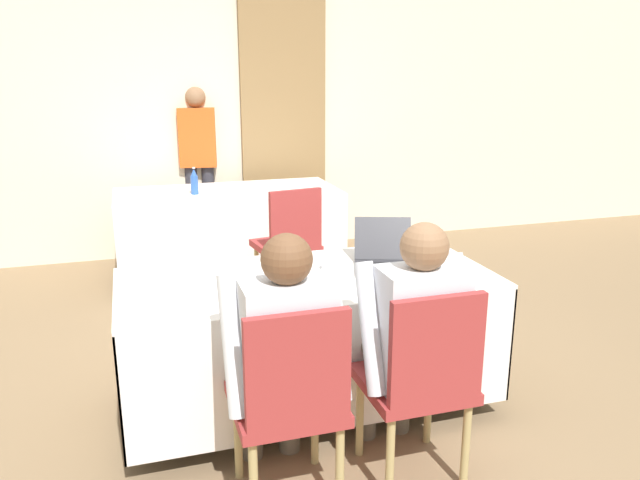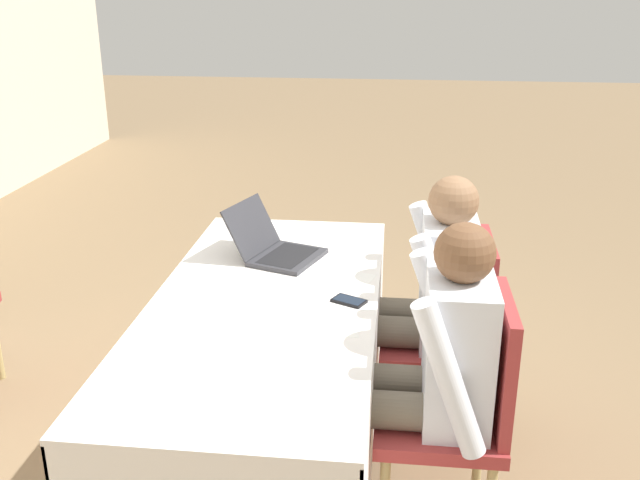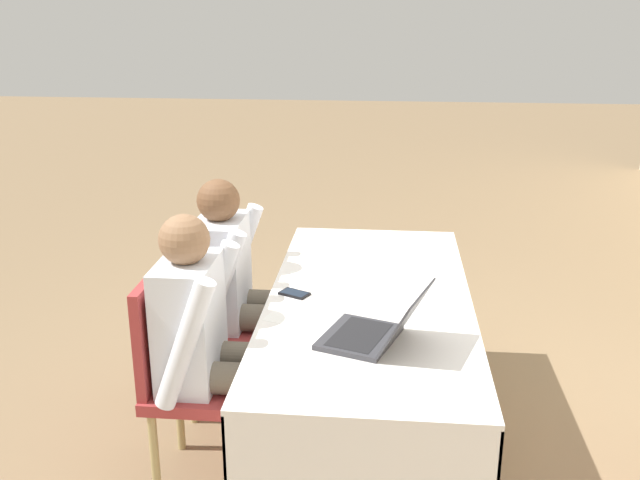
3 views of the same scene
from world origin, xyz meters
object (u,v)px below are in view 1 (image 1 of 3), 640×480
(chair_far_spare, at_px, (289,240))
(person_checkered_shirt, at_px, (283,349))
(laptop, at_px, (384,259))
(person_white_shirt, at_px, (412,332))
(cell_phone, at_px, (329,297))
(chair_near_left, at_px, (290,397))
(water_bottle, at_px, (194,182))
(chair_near_right, at_px, (421,377))
(person_red_shirt, at_px, (199,160))

(chair_far_spare, bearing_deg, person_checkered_shirt, 66.20)
(laptop, distance_m, person_white_shirt, 0.69)
(cell_phone, bearing_deg, person_white_shirt, -22.09)
(chair_near_left, relative_size, chair_far_spare, 1.00)
(water_bottle, xyz_separation_m, chair_near_right, (0.60, -3.06, -0.34))
(cell_phone, height_order, chair_near_right, chair_near_right)
(person_checkered_shirt, height_order, person_red_shirt, person_red_shirt)
(water_bottle, height_order, person_white_shirt, person_white_shirt)
(cell_phone, distance_m, chair_far_spare, 1.89)
(laptop, distance_m, person_checkered_shirt, 0.98)
(chair_near_left, bearing_deg, cell_phone, -125.30)
(chair_near_left, bearing_deg, person_checkered_shirt, -90.00)
(chair_far_spare, height_order, person_checkered_shirt, person_checkered_shirt)
(chair_near_right, bearing_deg, laptop, -100.63)
(chair_far_spare, distance_m, person_red_shirt, 1.71)
(laptop, height_order, person_checkered_shirt, person_checkered_shirt)
(chair_far_spare, bearing_deg, cell_phone, 72.42)
(cell_phone, bearing_deg, chair_far_spare, 107.46)
(chair_near_left, bearing_deg, water_bottle, -89.49)
(laptop, bearing_deg, chair_far_spare, 114.20)
(water_bottle, distance_m, person_checkered_shirt, 2.96)
(laptop, distance_m, chair_far_spare, 1.53)
(chair_near_right, relative_size, person_red_shirt, 0.57)
(cell_phone, height_order, chair_near_left, chair_near_left)
(chair_near_right, xyz_separation_m, person_white_shirt, (0.00, 0.10, 0.16))
(laptop, bearing_deg, person_white_shirt, -83.15)
(water_bottle, bearing_deg, chair_far_spare, -52.44)
(chair_near_left, bearing_deg, person_white_shirt, -169.72)
(person_checkered_shirt, bearing_deg, laptop, -137.24)
(laptop, distance_m, water_bottle, 2.41)
(chair_near_right, distance_m, chair_far_spare, 2.27)
(cell_phone, height_order, person_white_shirt, person_white_shirt)
(laptop, height_order, chair_near_left, laptop)
(cell_phone, bearing_deg, water_bottle, 123.19)
(cell_phone, relative_size, chair_near_left, 0.16)
(person_checkered_shirt, bearing_deg, person_white_shirt, -180.00)
(laptop, distance_m, chair_near_right, 0.83)
(cell_phone, distance_m, person_white_shirt, 0.42)
(person_red_shirt, bearing_deg, person_white_shirt, -72.87)
(cell_phone, relative_size, chair_far_spare, 0.16)
(chair_far_spare, relative_size, person_white_shirt, 0.78)
(chair_near_right, height_order, chair_far_spare, same)
(cell_phone, bearing_deg, person_red_shirt, 119.42)
(water_bottle, xyz_separation_m, person_white_shirt, (0.60, -2.95, -0.18))
(water_bottle, xyz_separation_m, chair_near_left, (0.03, -3.06, -0.34))
(water_bottle, relative_size, chair_far_spare, 0.25)
(water_bottle, bearing_deg, chair_near_left, -89.49)
(cell_phone, bearing_deg, chair_near_left, -99.05)
(chair_near_left, relative_size, person_white_shirt, 0.78)
(water_bottle, bearing_deg, person_checkered_shirt, -89.47)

